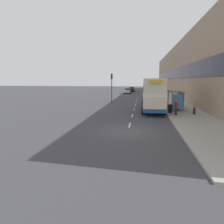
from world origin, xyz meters
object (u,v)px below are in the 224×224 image
Objects in this scene: car_1 at (127,91)px; pedestrian_at_shelter at (195,107)px; pedestrian_1 at (164,101)px; double_decker_bus_near at (153,94)px; litter_bin at (170,109)px; pedestrian_2 at (176,107)px; traffic_light_far_kerb at (112,83)px; car_0 at (132,89)px; bus_shelter at (177,97)px.

car_1 is 2.61× the size of pedestrian_at_shelter.
pedestrian_at_shelter reaches higher than pedestrian_1.
car_1 is at bearing 99.92° from double_decker_bus_near.
litter_bin is (-2.62, 0.72, -0.32)m from pedestrian_at_shelter.
pedestrian_2 is at bearing 102.66° from car_1.
pedestrian_at_shelter is 2.74m from litter_bin.
double_decker_bus_near is at bearing 123.03° from pedestrian_2.
pedestrian_at_shelter is 16.62m from traffic_light_far_kerb.
double_decker_bus_near is 10.97m from traffic_light_far_kerb.
car_0 is 9.07m from car_1.
pedestrian_2 is 1.63× the size of litter_bin.
car_1 is 4.14× the size of litter_bin.
pedestrian_2 reaches higher than pedestrian_1.
car_0 reaches higher than pedestrian_at_shelter.
car_1 is at bearing 87.52° from traffic_light_far_kerb.
traffic_light_far_kerb is (-8.84, 4.24, 2.60)m from pedestrian_1.
car_0 is at bearing 101.27° from bus_shelter.
double_decker_bus_near is at bearing -50.90° from traffic_light_far_kerb.
traffic_light_far_kerb reaches higher than litter_bin.
pedestrian_1 is at bearing 65.00° from double_decker_bus_near.
car_0 is 46.68m from pedestrian_2.
double_decker_bus_near reaches higher than car_1.
pedestrian_at_shelter is at bearing -34.29° from double_decker_bus_near.
double_decker_bus_near reaches higher than pedestrian_2.
traffic_light_far_kerb reaches higher than car_1.
car_1 is at bearing 105.02° from pedestrian_1.
double_decker_bus_near is 3.62m from litter_bin.
car_0 is 2.74× the size of pedestrian_at_shelter.
car_1 is at bearing 106.10° from pedestrian_at_shelter.
double_decker_bus_near reaches higher than pedestrian_at_shelter.
car_0 is 46.43m from pedestrian_at_shelter.
bus_shelter is at bearing -70.54° from pedestrian_1.
double_decker_bus_near reaches higher than car_0.
car_0 is 4.35× the size of litter_bin.
traffic_light_far_kerb is (-8.95, 10.94, 2.87)m from litter_bin.
bus_shelter is at bearing -38.21° from traffic_light_far_kerb.
car_1 is (-9.10, 32.71, -1.05)m from bus_shelter.
bus_shelter is at bearing 7.81° from double_decker_bus_near.
double_decker_bus_near is at bearing 96.79° from car_0.
litter_bin is at bearing -89.07° from pedestrian_1.
bus_shelter is 4.48m from pedestrian_2.
pedestrian_2 is (0.55, -8.09, 0.08)m from pedestrian_1.
car_0 is at bearing 99.03° from litter_bin.
litter_bin is at bearing 107.66° from pedestrian_2.
pedestrian_1 is at bearing 109.46° from bus_shelter.
pedestrian_1 reaches higher than litter_bin.
litter_bin is (-1.22, -2.94, -1.21)m from bus_shelter.
car_1 is 37.86m from pedestrian_at_shelter.
traffic_light_far_kerb is at bearing 127.30° from pedestrian_2.
traffic_light_far_kerb is (-10.17, 8.01, 1.66)m from bus_shelter.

